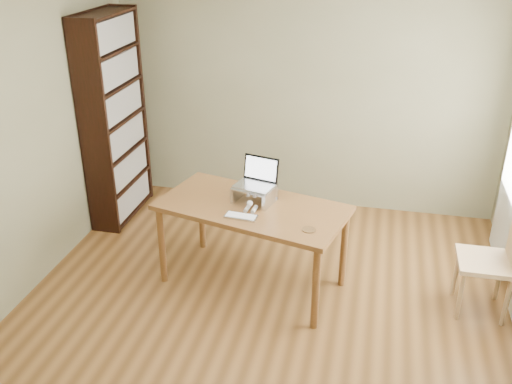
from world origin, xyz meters
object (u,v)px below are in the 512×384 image
Objects in this scene: laptop at (256,178)px; chair at (497,256)px; bookshelf at (115,119)px; desk at (252,215)px; keyboard at (241,216)px; cat at (258,192)px.

laptop is 0.37× the size of chair.
bookshelf is 1.95m from desk.
laptop reaches higher than keyboard.
desk is at bearing -179.20° from chair.
desk is 0.24m from keyboard.
chair is at bearing 15.24° from desk.
keyboard is (1.60, -1.20, -0.29)m from bookshelf.
chair is at bearing 12.20° from keyboard.
laptop is 1.98m from chair.
laptop is (1.64, -0.84, -0.11)m from bookshelf.
keyboard is at bearing -85.72° from desk.
desk is 1.76× the size of chair.
desk is 0.19m from cat.
laptop is 0.40m from keyboard.
keyboard is (-0.04, -0.35, -0.18)m from laptop.
bookshelf is 2.22× the size of chair.
laptop reaches higher than desk.
keyboard is 0.54× the size of cat.
cat is at bearing -33.85° from laptop.
keyboard reaches higher than desk.
desk is 0.31m from laptop.
chair is at bearing -14.74° from bookshelf.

